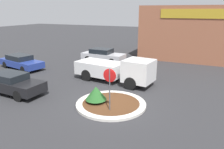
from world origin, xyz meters
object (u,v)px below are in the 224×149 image
object	(u,v)px
utility_truck	(116,70)
parked_sedan_silver	(103,55)
parked_sedan_blue	(21,62)
parked_sedan_black	(12,83)
stop_sign	(110,82)

from	to	relation	value
utility_truck	parked_sedan_silver	bearing A→B (deg)	132.42
parked_sedan_blue	utility_truck	bearing A→B (deg)	11.30
parked_sedan_silver	parked_sedan_black	xyz separation A→B (m)	(-1.42, -10.56, -0.03)
stop_sign	utility_truck	xyz separation A→B (m)	(-1.77, 4.92, -0.72)
parked_sedan_silver	parked_sedan_blue	size ratio (longest dim) A/B	0.91
parked_sedan_silver	parked_sedan_blue	bearing A→B (deg)	-134.98
parked_sedan_blue	stop_sign	bearing A→B (deg)	-11.67
stop_sign	utility_truck	bearing A→B (deg)	109.82
stop_sign	parked_sedan_blue	bearing A→B (deg)	157.05
stop_sign	parked_sedan_blue	distance (m)	12.65
parked_sedan_silver	parked_sedan_black	bearing A→B (deg)	-95.85
utility_truck	parked_sedan_blue	world-z (taller)	utility_truck
stop_sign	parked_sedan_silver	xyz separation A→B (m)	(-5.71, 10.45, -0.98)
parked_sedan_silver	parked_sedan_black	world-z (taller)	parked_sedan_silver
utility_truck	parked_sedan_black	world-z (taller)	utility_truck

